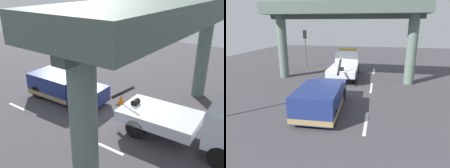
% 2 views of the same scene
% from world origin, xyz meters
% --- Properties ---
extents(ground_plane, '(60.00, 40.00, 0.10)m').
position_xyz_m(ground_plane, '(0.00, 0.00, -0.05)').
color(ground_plane, '#423F44').
extents(lane_stripe_west, '(2.60, 0.16, 0.01)m').
position_xyz_m(lane_stripe_west, '(-6.00, -2.61, 0.00)').
color(lane_stripe_west, silver).
rests_on(lane_stripe_west, ground).
extents(lane_stripe_mid, '(2.60, 0.16, 0.01)m').
position_xyz_m(lane_stripe_mid, '(0.00, -2.61, 0.00)').
color(lane_stripe_mid, silver).
rests_on(lane_stripe_mid, ground).
extents(tow_truck_white, '(7.29, 2.61, 2.46)m').
position_xyz_m(tow_truck_white, '(3.67, 0.03, 1.20)').
color(tow_truck_white, silver).
rests_on(tow_truck_white, ground).
extents(towed_van_green, '(5.27, 2.38, 1.58)m').
position_xyz_m(towed_van_green, '(-5.04, -0.00, 0.78)').
color(towed_van_green, navy).
rests_on(towed_van_green, ground).
extents(overpass_structure, '(3.60, 13.23, 6.52)m').
position_xyz_m(overpass_structure, '(1.83, 0.00, 5.56)').
color(overpass_structure, '#596B60').
rests_on(overpass_structure, ground).
extents(traffic_light_near, '(0.39, 0.32, 4.01)m').
position_xyz_m(traffic_light_near, '(-6.98, 5.20, 2.93)').
color(traffic_light_near, '#515456').
rests_on(traffic_light_near, ground).
extents(traffic_cone_orange, '(0.53, 0.53, 0.63)m').
position_xyz_m(traffic_cone_orange, '(-1.54, 1.41, 0.30)').
color(traffic_cone_orange, orange).
rests_on(traffic_cone_orange, ground).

